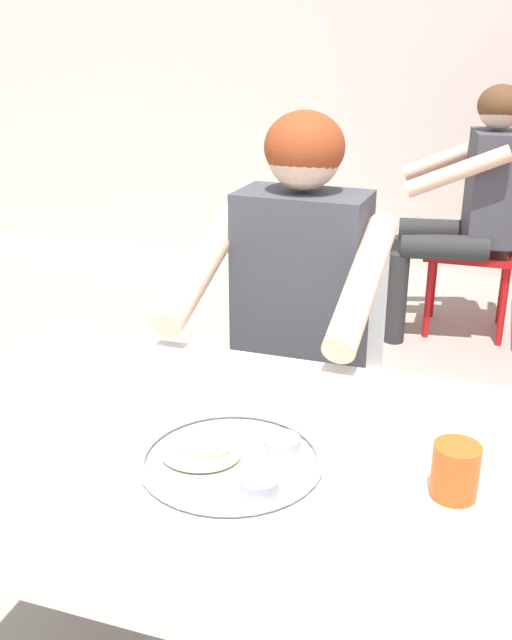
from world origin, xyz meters
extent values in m
cube|color=silver|center=(-0.06, 0.08, 0.71)|extent=(1.27, 0.82, 0.03)
cylinder|color=#B2B2B7|center=(-0.63, 0.43, 0.35)|extent=(0.04, 0.04, 0.70)
cylinder|color=#B7BABF|center=(-0.04, 0.03, 0.73)|extent=(0.32, 0.32, 0.01)
torus|color=#B7BABF|center=(-0.04, 0.03, 0.74)|extent=(0.32, 0.32, 0.01)
cylinder|color=#B2B5BA|center=(0.03, -0.03, 0.74)|extent=(0.06, 0.06, 0.03)
cylinder|color=#B77F23|center=(0.03, -0.03, 0.75)|extent=(0.06, 0.06, 0.01)
cylinder|color=#B2B5BA|center=(0.03, 0.10, 0.74)|extent=(0.06, 0.06, 0.03)
cylinder|color=maroon|center=(0.03, 0.10, 0.75)|extent=(0.06, 0.06, 0.01)
ellipsoid|color=#E5C689|center=(-0.10, 0.03, 0.74)|extent=(0.16, 0.15, 0.01)
ellipsoid|color=#D7C680|center=(-0.10, 0.05, 0.74)|extent=(0.11, 0.09, 0.01)
cylinder|color=#D84C19|center=(0.33, 0.07, 0.77)|extent=(0.08, 0.08, 0.09)
cylinder|color=#593319|center=(0.33, 0.07, 0.80)|extent=(0.06, 0.06, 0.02)
cube|color=silver|center=(-0.13, 0.87, 0.43)|extent=(0.42, 0.44, 0.04)
cube|color=silver|center=(-0.13, 1.07, 0.65)|extent=(0.38, 0.05, 0.39)
cylinder|color=silver|center=(0.02, 0.69, 0.21)|extent=(0.03, 0.03, 0.42)
cylinder|color=silver|center=(-0.30, 0.71, 0.21)|extent=(0.03, 0.03, 0.42)
cylinder|color=silver|center=(0.03, 1.04, 0.21)|extent=(0.03, 0.03, 0.42)
cylinder|color=silver|center=(-0.29, 1.06, 0.21)|extent=(0.03, 0.03, 0.42)
cylinder|color=#3F3F3F|center=(0.00, 0.42, 0.23)|extent=(0.10, 0.10, 0.45)
cylinder|color=#3F3F3F|center=(0.01, 0.62, 0.49)|extent=(0.13, 0.40, 0.12)
cylinder|color=#3F3F3F|center=(-0.30, 0.43, 0.23)|extent=(0.10, 0.10, 0.45)
cylinder|color=#3F3F3F|center=(-0.29, 0.63, 0.49)|extent=(0.13, 0.40, 0.12)
cube|color=#3F3F47|center=(-0.13, 0.82, 0.77)|extent=(0.35, 0.21, 0.55)
cylinder|color=beige|center=(0.07, 0.64, 0.88)|extent=(0.09, 0.46, 0.25)
cylinder|color=beige|center=(-0.34, 0.65, 0.88)|extent=(0.09, 0.46, 0.25)
sphere|color=beige|center=(-0.13, 0.82, 1.14)|extent=(0.19, 0.19, 0.19)
ellipsoid|color=maroon|center=(-0.13, 0.82, 1.15)|extent=(0.21, 0.20, 0.18)
cube|color=#B71214|center=(0.26, 2.63, 0.42)|extent=(0.44, 0.39, 0.04)
cylinder|color=#B71214|center=(0.08, 2.47, 0.20)|extent=(0.03, 0.03, 0.40)
cylinder|color=#B71214|center=(0.08, 2.77, 0.20)|extent=(0.03, 0.03, 0.40)
cylinder|color=#B71214|center=(0.43, 2.48, 0.20)|extent=(0.03, 0.03, 0.40)
cylinder|color=#B71214|center=(0.43, 2.78, 0.20)|extent=(0.03, 0.03, 0.40)
cylinder|color=#2A2A2A|center=(-0.06, 2.37, 0.23)|extent=(0.10, 0.10, 0.45)
cylinder|color=#2A2A2A|center=(0.14, 2.40, 0.49)|extent=(0.41, 0.18, 0.12)
cylinder|color=#2A2A2A|center=(-0.11, 2.66, 0.23)|extent=(0.10, 0.10, 0.45)
cylinder|color=#2A2A2A|center=(0.09, 2.69, 0.49)|extent=(0.41, 0.18, 0.12)
cube|color=#3F3F47|center=(0.31, 2.58, 0.75)|extent=(0.25, 0.37, 0.52)
cylinder|color=beige|center=(0.17, 2.35, 0.85)|extent=(0.46, 0.15, 0.25)
cylinder|color=beige|center=(0.10, 2.75, 0.85)|extent=(0.46, 0.15, 0.25)
sphere|color=beige|center=(0.31, 2.58, 1.11)|extent=(0.19, 0.19, 0.19)
ellipsoid|color=brown|center=(0.31, 2.58, 1.12)|extent=(0.21, 0.20, 0.18)
camera|label=1|loc=(0.34, -0.96, 1.42)|focal=40.41mm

